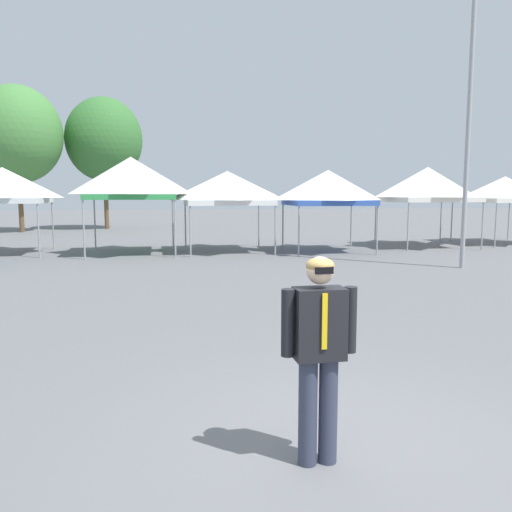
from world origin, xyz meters
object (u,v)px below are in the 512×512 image
Objects in this scene: canopy_tent_right_of_center at (328,188)px; tree_behind_tents_left at (104,140)px; canopy_tent_far_right at (3,185)px; person_foreground at (319,345)px; canopy_tent_center at (131,178)px; canopy_tent_behind_center at (427,184)px; canopy_tent_left_of_center at (227,188)px; light_pole_opposite_side at (471,78)px; tree_behind_tents_center at (17,134)px; canopy_tent_far_left at (505,189)px.

canopy_tent_right_of_center is 18.24m from tree_behind_tents_left.
tree_behind_tents_left is at bearing 81.05° from canopy_tent_far_right.
canopy_tent_far_right is 18.22m from person_foreground.
canopy_tent_behind_center is at bearing 2.46° from canopy_tent_center.
canopy_tent_far_right reaches higher than canopy_tent_right_of_center.
canopy_tent_left_of_center is 0.41× the size of tree_behind_tents_left.
light_pole_opposite_side reaches higher than canopy_tent_behind_center.
tree_behind_tents_left is (-12.80, 20.01, 0.01)m from light_pole_opposite_side.
canopy_tent_center is at bearing -59.60° from tree_behind_tents_center.
canopy_tent_center reaches higher than canopy_tent_behind_center.
canopy_tent_left_of_center is at bearing 138.56° from light_pole_opposite_side.
tree_behind_tents_center reaches higher than canopy_tent_center.
light_pole_opposite_side is (6.60, -5.82, 3.18)m from canopy_tent_left_of_center.
canopy_tent_behind_center is at bearing 59.47° from person_foreground.
canopy_tent_center reaches higher than person_foreground.
canopy_tent_behind_center is 0.33× the size of light_pole_opposite_side.
tree_behind_tents_center is at bearing 108.90° from person_foreground.
canopy_tent_far_right is at bearing -98.95° from tree_behind_tents_left.
canopy_tent_center is at bearing 150.92° from light_pole_opposite_side.
canopy_tent_far_left is at bearing 51.09° from person_foreground.
canopy_tent_center is 2.06× the size of person_foreground.
canopy_tent_right_of_center is 6.62m from light_pole_opposite_side.
light_pole_opposite_side is (-2.09, -6.24, 3.00)m from canopy_tent_behind_center.
canopy_tent_behind_center is 19.41m from person_foreground.
canopy_tent_behind_center is 22.97m from tree_behind_tents_center.
canopy_tent_right_of_center is at bearing 117.67° from light_pole_opposite_side.
person_foreground is at bearing -126.60° from light_pole_opposite_side.
canopy_tent_behind_center is at bearing 2.75° from canopy_tent_left_of_center.
person_foreground is 30.34m from tree_behind_tents_center.
canopy_tent_far_left is 1.96× the size of person_foreground.
tree_behind_tents_center is (-23.71, 11.02, 3.22)m from canopy_tent_far_left.
canopy_tent_center is 1.05× the size of canopy_tent_far_left.
light_pole_opposite_side is (-6.26, -6.92, 3.20)m from canopy_tent_far_left.
canopy_tent_center is 0.36× the size of light_pole_opposite_side.
canopy_tent_far_right is at bearing -178.14° from canopy_tent_far_left.
canopy_tent_right_of_center is 16.43m from person_foreground.
canopy_tent_right_of_center is 0.39× the size of tree_behind_tents_left.
canopy_tent_center is 16.58m from canopy_tent_far_left.
canopy_tent_far_left is at bearing -34.48° from tree_behind_tents_left.
tree_behind_tents_center is (-17.45, 17.94, 0.02)m from light_pole_opposite_side.
person_foreground is (7.23, -16.65, -1.56)m from canopy_tent_far_right.
canopy_tent_far_left is 0.34× the size of light_pole_opposite_side.
tree_behind_tents_center is at bearing 120.40° from canopy_tent_center.
person_foreground is at bearing -120.53° from canopy_tent_behind_center.
light_pole_opposite_side is (7.74, 10.42, 4.64)m from person_foreground.
canopy_tent_right_of_center is 0.32× the size of light_pole_opposite_side.
light_pole_opposite_side is at bearing -41.44° from canopy_tent_left_of_center.
canopy_tent_far_right is 0.39× the size of tree_behind_tents_left.
light_pole_opposite_side reaches higher than canopy_tent_left_of_center.
tree_behind_tents_left reaches higher than canopy_tent_right_of_center.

